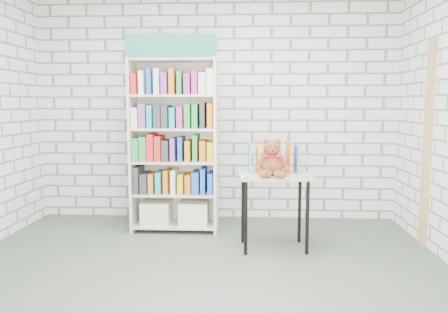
{
  "coord_description": "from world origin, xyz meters",
  "views": [
    {
      "loc": [
        0.4,
        -3.55,
        1.46
      ],
      "look_at": [
        0.16,
        0.95,
        0.92
      ],
      "focal_mm": 35.0,
      "sensor_mm": 36.0,
      "label": 1
    }
  ],
  "objects": [
    {
      "name": "display_table",
      "position": [
        0.68,
        0.77,
        0.66
      ],
      "size": [
        0.74,
        0.54,
        0.76
      ],
      "color": "tan",
      "rests_on": "ground"
    },
    {
      "name": "bookshelf",
      "position": [
        -0.42,
        1.36,
        1.0
      ],
      "size": [
        0.98,
        0.38,
        2.2
      ],
      "color": "beige",
      "rests_on": "ground"
    },
    {
      "name": "teddy_bear",
      "position": [
        0.65,
        0.66,
        0.91
      ],
      "size": [
        0.34,
        0.31,
        0.36
      ],
      "color": "brown",
      "rests_on": "display_table"
    },
    {
      "name": "table_books",
      "position": [
        0.67,
        0.89,
        0.91
      ],
      "size": [
        0.51,
        0.26,
        0.29
      ],
      "color": "#2BBEB1",
      "rests_on": "display_table"
    },
    {
      "name": "door_trim",
      "position": [
        2.23,
        0.95,
        1.05
      ],
      "size": [
        0.05,
        0.12,
        2.1
      ],
      "primitive_type": "cube",
      "color": "tan",
      "rests_on": "ground"
    },
    {
      "name": "room_shell",
      "position": [
        0.0,
        0.0,
        1.78
      ],
      "size": [
        4.52,
        4.02,
        2.81
      ],
      "color": "silver",
      "rests_on": "ground"
    },
    {
      "name": "ground",
      "position": [
        0.0,
        0.0,
        0.0
      ],
      "size": [
        4.5,
        4.5,
        0.0
      ],
      "primitive_type": "plane",
      "color": "#414D41",
      "rests_on": "ground"
    }
  ]
}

